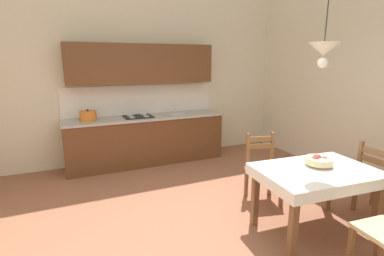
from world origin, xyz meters
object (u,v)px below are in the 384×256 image
at_px(kitchen_cabinetry, 145,118).
at_px(dining_table, 316,181).
at_px(dining_chair_kitchen_side, 263,170).
at_px(dining_chair_window_side, 378,182).
at_px(fruit_bowl, 319,161).
at_px(pendant_lamp, 324,50).

distance_m(kitchen_cabinetry, dining_table, 3.26).
bearing_deg(dining_table, dining_chair_kitchen_side, 92.49).
relative_size(kitchen_cabinetry, dining_table, 2.18).
bearing_deg(dining_chair_window_side, fruit_bowl, 172.96).
bearing_deg(fruit_bowl, kitchen_cabinetry, 111.95).
height_order(kitchen_cabinetry, fruit_bowl, kitchen_cabinetry).
relative_size(dining_chair_kitchen_side, fruit_bowl, 3.10).
xyz_separation_m(dining_chair_kitchen_side, fruit_bowl, (0.14, -0.80, 0.37)).
xyz_separation_m(dining_table, pendant_lamp, (0.06, 0.13, 1.40)).
xyz_separation_m(kitchen_cabinetry, dining_chair_kitchen_side, (1.07, -2.18, -0.41)).
relative_size(kitchen_cabinetry, dining_chair_kitchen_side, 3.14).
distance_m(dining_table, dining_chair_kitchen_side, 0.89).
bearing_deg(dining_chair_kitchen_side, pendant_lamp, -82.36).
xyz_separation_m(kitchen_cabinetry, dining_table, (1.10, -3.05, -0.24)).
bearing_deg(pendant_lamp, dining_chair_kitchen_side, 97.64).
distance_m(dining_table, pendant_lamp, 1.41).
height_order(dining_chair_kitchen_side, pendant_lamp, pendant_lamp).
bearing_deg(pendant_lamp, dining_chair_window_side, -9.93).
relative_size(kitchen_cabinetry, fruit_bowl, 9.73).
height_order(dining_chair_kitchen_side, fruit_bowl, dining_chair_kitchen_side).
relative_size(dining_table, fruit_bowl, 4.46).
bearing_deg(kitchen_cabinetry, dining_chair_kitchen_side, -63.94).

